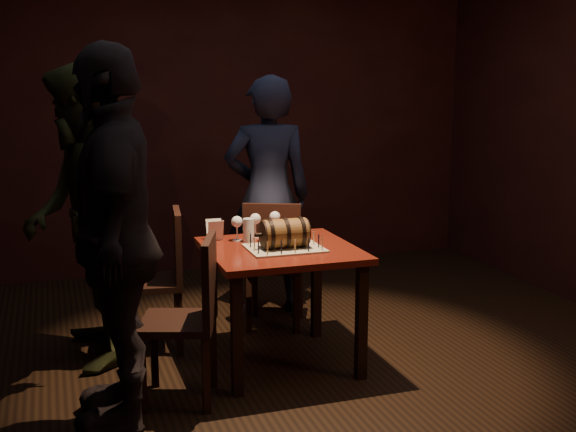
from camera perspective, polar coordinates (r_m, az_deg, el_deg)
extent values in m
plane|color=black|center=(4.63, 1.30, -11.67)|extent=(5.00, 5.00, 0.00)
cube|color=black|center=(6.69, -5.94, 7.64)|extent=(5.00, 0.04, 2.80)
cube|color=#4F140D|center=(4.44, -0.59, -2.74)|extent=(0.90, 0.90, 0.04)
cube|color=black|center=(4.10, -4.06, -9.44)|extent=(0.06, 0.06, 0.71)
cube|color=black|center=(4.33, 5.82, -8.30)|extent=(0.06, 0.06, 0.71)
cube|color=black|center=(4.80, -6.33, -6.40)|extent=(0.06, 0.06, 0.71)
cube|color=black|center=(5.00, 2.25, -5.61)|extent=(0.06, 0.06, 0.71)
cube|color=#AAA289|center=(4.38, -0.27, -2.56)|extent=(0.45, 0.35, 0.01)
cylinder|color=brown|center=(4.36, -0.27, -1.36)|extent=(0.26, 0.18, 0.18)
cylinder|color=black|center=(4.33, -1.50, -1.45)|extent=(0.02, 0.19, 0.19)
cylinder|color=black|center=(4.36, -0.27, -1.36)|extent=(0.02, 0.19, 0.19)
cylinder|color=black|center=(4.39, 0.94, -1.28)|extent=(0.02, 0.19, 0.19)
cylinder|color=black|center=(4.32, -1.98, -1.48)|extent=(0.01, 0.17, 0.17)
cylinder|color=black|center=(4.40, 1.41, -1.24)|extent=(0.01, 0.17, 0.17)
cylinder|color=black|center=(4.32, -2.25, -1.50)|extent=(0.04, 0.02, 0.02)
sphere|color=black|center=(4.31, -2.51, -1.52)|extent=(0.03, 0.03, 0.03)
cylinder|color=#D8C481|center=(4.19, -1.64, -2.55)|extent=(0.01, 0.01, 0.08)
cylinder|color=black|center=(4.18, -1.64, -1.95)|extent=(0.00, 0.00, 0.01)
cylinder|color=black|center=(4.22, -0.53, -2.46)|extent=(0.01, 0.01, 0.08)
cylinder|color=black|center=(4.21, -0.53, -1.87)|extent=(0.00, 0.00, 0.01)
cylinder|color=#D8C481|center=(4.24, 0.56, -2.38)|extent=(0.01, 0.01, 0.08)
cylinder|color=black|center=(4.23, 0.57, -1.78)|extent=(0.00, 0.00, 0.01)
cylinder|color=black|center=(4.27, 1.64, -2.29)|extent=(0.01, 0.01, 0.08)
cylinder|color=black|center=(4.26, 1.65, -1.70)|extent=(0.00, 0.00, 0.01)
cylinder|color=#D8C481|center=(4.30, 2.71, -2.21)|extent=(0.01, 0.01, 0.08)
cylinder|color=black|center=(4.29, 2.71, -1.62)|extent=(0.00, 0.00, 0.01)
cylinder|color=black|center=(4.37, 2.44, -1.98)|extent=(0.01, 0.01, 0.08)
cylinder|color=black|center=(4.36, 2.44, -1.41)|extent=(0.00, 0.00, 0.01)
cylinder|color=#D8C481|center=(4.45, 2.05, -1.75)|extent=(0.01, 0.01, 0.08)
cylinder|color=black|center=(4.44, 2.05, -1.19)|extent=(0.00, 0.00, 0.01)
cylinder|color=black|center=(4.53, 1.67, -1.53)|extent=(0.01, 0.01, 0.08)
cylinder|color=black|center=(4.52, 1.68, -0.97)|extent=(0.00, 0.00, 0.01)
cylinder|color=#D8C481|center=(4.55, 0.99, -1.46)|extent=(0.01, 0.01, 0.08)
cylinder|color=black|center=(4.54, 0.99, -0.90)|extent=(0.00, 0.00, 0.01)
cylinder|color=black|center=(4.53, -0.03, -1.53)|extent=(0.01, 0.01, 0.08)
cylinder|color=black|center=(4.52, -0.03, -0.97)|extent=(0.00, 0.00, 0.01)
cylinder|color=#D8C481|center=(4.50, -1.06, -1.60)|extent=(0.01, 0.01, 0.08)
cylinder|color=black|center=(4.49, -1.06, -1.04)|extent=(0.00, 0.00, 0.01)
cylinder|color=black|center=(4.48, -2.10, -1.68)|extent=(0.01, 0.01, 0.08)
cylinder|color=black|center=(4.47, -2.10, -1.11)|extent=(0.00, 0.00, 0.01)
cylinder|color=#D8C481|center=(4.45, -3.14, -1.75)|extent=(0.01, 0.01, 0.08)
cylinder|color=black|center=(4.44, -3.15, -1.18)|extent=(0.00, 0.00, 0.01)
cylinder|color=black|center=(4.38, -2.97, -1.97)|extent=(0.01, 0.01, 0.08)
cylinder|color=black|center=(4.37, -2.98, -1.39)|extent=(0.00, 0.00, 0.01)
cylinder|color=#D8C481|center=(4.30, -2.67, -2.21)|extent=(0.01, 0.01, 0.08)
cylinder|color=black|center=(4.29, -2.67, -1.62)|extent=(0.00, 0.00, 0.01)
cylinder|color=black|center=(4.22, -2.36, -2.46)|extent=(0.01, 0.01, 0.08)
cylinder|color=black|center=(4.21, -2.36, -1.86)|extent=(0.00, 0.00, 0.01)
cylinder|color=silver|center=(4.62, -4.03, -1.93)|extent=(0.06, 0.06, 0.01)
cylinder|color=silver|center=(4.61, -4.04, -1.36)|extent=(0.01, 0.01, 0.09)
sphere|color=silver|center=(4.59, -4.05, -0.45)|extent=(0.07, 0.07, 0.07)
sphere|color=#591114|center=(4.59, -4.05, -0.53)|extent=(0.05, 0.05, 0.05)
cylinder|color=silver|center=(4.70, -2.59, -1.68)|extent=(0.06, 0.06, 0.01)
cylinder|color=silver|center=(4.69, -2.59, -1.12)|extent=(0.01, 0.01, 0.09)
sphere|color=silver|center=(4.68, -2.60, -0.22)|extent=(0.07, 0.07, 0.07)
cylinder|color=silver|center=(4.77, -1.04, -1.49)|extent=(0.06, 0.06, 0.01)
cylinder|color=silver|center=(4.76, -1.04, -0.94)|extent=(0.01, 0.01, 0.09)
sphere|color=silver|center=(4.74, -1.05, -0.05)|extent=(0.07, 0.07, 0.07)
sphere|color=#BF594C|center=(4.74, -1.04, -0.14)|extent=(0.05, 0.05, 0.05)
cylinder|color=silver|center=(4.57, -3.12, -1.13)|extent=(0.07, 0.07, 0.15)
cylinder|color=#9E5414|center=(4.57, -3.12, -1.33)|extent=(0.06, 0.06, 0.11)
cylinder|color=white|center=(4.56, -3.13, -0.52)|extent=(0.06, 0.06, 0.02)
cube|color=black|center=(5.19, -1.07, -3.90)|extent=(0.52, 0.52, 0.04)
cube|color=black|center=(5.40, 0.92, -5.89)|extent=(0.04, 0.04, 0.43)
cube|color=black|center=(5.43, -2.68, -5.80)|extent=(0.04, 0.04, 0.43)
cube|color=black|center=(5.08, 0.67, -6.99)|extent=(0.04, 0.04, 0.43)
cube|color=black|center=(5.11, -3.16, -6.89)|extent=(0.04, 0.04, 0.43)
cube|color=black|center=(4.96, -1.28, -1.64)|extent=(0.38, 0.19, 0.46)
cube|color=black|center=(4.83, -10.76, -5.22)|extent=(0.45, 0.45, 0.04)
cube|color=black|center=(5.07, -12.61, -7.31)|extent=(0.04, 0.04, 0.43)
cube|color=black|center=(4.75, -12.73, -8.58)|extent=(0.04, 0.04, 0.43)
cube|color=black|center=(5.07, -8.73, -7.18)|extent=(0.04, 0.04, 0.43)
cube|color=black|center=(4.74, -8.58, -8.44)|extent=(0.04, 0.04, 0.43)
cube|color=black|center=(4.77, -8.71, -2.26)|extent=(0.09, 0.40, 0.46)
cube|color=black|center=(4.05, -8.70, -8.34)|extent=(0.51, 0.51, 0.04)
cube|color=black|center=(4.32, -10.53, -10.49)|extent=(0.04, 0.04, 0.43)
cube|color=black|center=(4.01, -11.43, -12.25)|extent=(0.04, 0.04, 0.43)
cube|color=black|center=(4.27, -5.96, -10.61)|extent=(0.04, 0.04, 0.43)
cube|color=black|center=(3.96, -6.49, -12.41)|extent=(0.04, 0.04, 0.43)
cube|color=black|center=(3.95, -6.21, -4.97)|extent=(0.16, 0.39, 0.46)
imported|color=#1A1E35|center=(5.44, -1.60, 1.60)|extent=(0.72, 0.54, 1.79)
imported|color=#2F361B|center=(4.59, -15.91, -0.11)|extent=(0.72, 0.92, 1.87)
imported|color=black|center=(3.75, -13.49, -1.74)|extent=(0.64, 1.20, 1.95)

